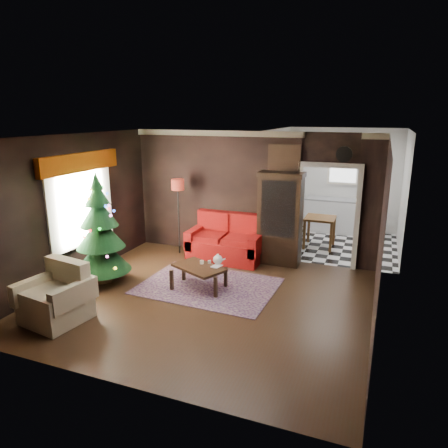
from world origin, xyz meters
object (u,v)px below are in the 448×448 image
at_px(teapot, 218,259).
at_px(wall_clock, 344,154).
at_px(christmas_tree, 100,230).
at_px(kitchen_table, 319,232).
at_px(loveseat, 226,238).
at_px(coffee_table, 199,277).
at_px(curio_cabinet, 280,221).
at_px(armchair, 55,294).
at_px(floor_lamp, 179,219).

relative_size(teapot, wall_clock, 0.64).
relative_size(christmas_tree, kitchen_table, 2.75).
xyz_separation_m(loveseat, coffee_table, (0.10, -1.66, -0.27)).
bearing_deg(teapot, loveseat, 105.02).
bearing_deg(christmas_tree, curio_cabinet, 37.71).
height_order(armchair, teapot, armchair).
xyz_separation_m(teapot, kitchen_table, (1.42, 3.08, -0.16)).
bearing_deg(coffee_table, loveseat, 93.35).
relative_size(christmas_tree, wall_clock, 6.44).
distance_m(coffee_table, teapot, 0.48).
distance_m(loveseat, christmas_tree, 2.74).
xyz_separation_m(coffee_table, wall_clock, (2.25, 2.06, 2.15)).
height_order(floor_lamp, armchair, floor_lamp).
bearing_deg(floor_lamp, christmas_tree, -106.23).
height_order(armchair, coffee_table, armchair).
distance_m(curio_cabinet, teapot, 1.86).
bearing_deg(kitchen_table, floor_lamp, -151.09).
bearing_deg(kitchen_table, coffee_table, -117.25).
xyz_separation_m(coffee_table, teapot, (0.29, 0.23, 0.31)).
bearing_deg(floor_lamp, curio_cabinet, 5.11).
xyz_separation_m(curio_cabinet, wall_clock, (1.20, 0.18, 1.43)).
xyz_separation_m(curio_cabinet, kitchen_table, (0.65, 1.43, -0.57)).
bearing_deg(christmas_tree, floor_lamp, 73.77).
bearing_deg(teapot, wall_clock, 42.93).
bearing_deg(loveseat, wall_clock, 9.66).
bearing_deg(christmas_tree, wall_clock, 30.59).
relative_size(armchair, coffee_table, 0.95).
bearing_deg(wall_clock, christmas_tree, -149.41).
xyz_separation_m(loveseat, kitchen_table, (1.80, 1.65, -0.12)).
relative_size(loveseat, floor_lamp, 0.93).
xyz_separation_m(armchair, kitchen_table, (3.27, 5.23, -0.09)).
height_order(loveseat, wall_clock, wall_clock).
height_order(coffee_table, wall_clock, wall_clock).
bearing_deg(wall_clock, loveseat, -170.34).
relative_size(curio_cabinet, armchair, 2.09).
height_order(christmas_tree, wall_clock, wall_clock).
xyz_separation_m(floor_lamp, wall_clock, (3.51, 0.39, 1.55)).
relative_size(loveseat, wall_clock, 5.31).
bearing_deg(curio_cabinet, coffee_table, -119.29).
bearing_deg(teapot, armchair, -130.82).
bearing_deg(loveseat, curio_cabinet, 10.83).
bearing_deg(coffee_table, armchair, -129.26).
xyz_separation_m(armchair, teapot, (1.86, 2.15, 0.08)).
distance_m(floor_lamp, coffee_table, 2.18).
distance_m(floor_lamp, teapot, 2.14).
bearing_deg(loveseat, christmas_tree, -130.92).
relative_size(floor_lamp, teapot, 8.93).
xyz_separation_m(curio_cabinet, teapot, (-0.77, -1.65, -0.41)).
relative_size(floor_lamp, wall_clock, 5.69).
bearing_deg(armchair, teapot, 58.08).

